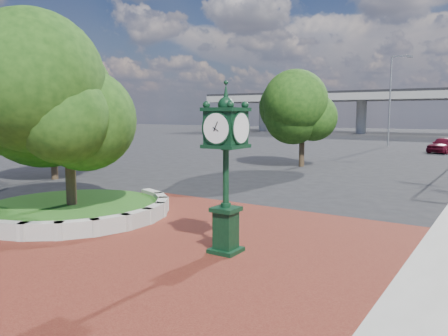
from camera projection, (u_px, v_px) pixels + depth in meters
ground at (182, 237)px, 12.86m from camera, size 200.00×200.00×0.00m
plaza at (159, 244)px, 12.03m from camera, size 12.00×12.00×0.04m
planter_wall at (117, 216)px, 14.31m from camera, size 2.96×6.77×0.54m
grass_bed at (72, 210)px, 15.57m from camera, size 6.10×6.10×0.40m
tree_planter at (68, 110)px, 15.13m from camera, size 5.20×5.20×6.33m
tree_northwest at (51, 104)px, 23.59m from camera, size 5.60×5.60×6.93m
tree_street at (302, 119)px, 29.55m from camera, size 4.40×4.40×5.45m
post_clock at (226, 162)px, 11.02m from camera, size 0.92×0.92×4.35m
parked_car at (444, 145)px, 40.16m from camera, size 2.85×4.66×1.48m
street_lamp_far at (392, 94)px, 47.48m from camera, size 2.19×0.41×9.77m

